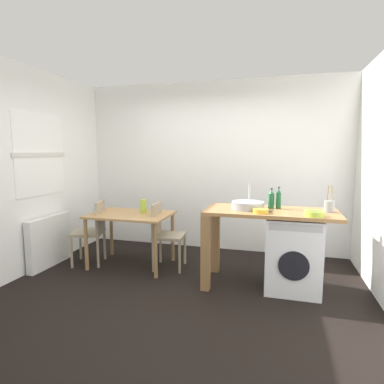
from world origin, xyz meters
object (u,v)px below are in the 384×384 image
Objects in this scene: utensil_crock at (329,206)px; vase at (143,206)px; chair_opposite at (164,231)px; colander at (314,213)px; bottle_tall_green at (271,199)px; mixing_bowl at (261,211)px; chair_person_seat at (93,229)px; washing_machine at (293,253)px; bottle_squat_brown at (279,199)px; dining_table at (131,220)px.

utensil_crock is 1.56× the size of vase.
chair_opposite is 4.50× the size of colander.
mixing_bowl is at bearing -107.37° from bottle_tall_green.
chair_person_seat is 2.70m from washing_machine.
utensil_crock reaches higher than chair_opposite.
washing_machine is 4.48× the size of vase.
utensil_crock is 2.38m from vase.
chair_opposite is 0.47m from vase.
chair_person_seat is 3.44× the size of bottle_squat_brown.
washing_machine is at bearing -109.29° from chair_person_seat.
utensil_crock is at bearing 78.84° from chair_opposite.
utensil_crock reaches higher than dining_table.
chair_opposite is 3.44× the size of bottle_squat_brown.
colander reaches higher than mixing_bowl.
bottle_tall_green is 0.36m from mixing_bowl.
bottle_tall_green is (2.43, 0.00, 0.52)m from chair_person_seat.
bottle_squat_brown reaches higher than chair_opposite.
colander is (0.45, -0.35, -0.08)m from bottle_tall_green.
dining_table is 1.93m from bottle_tall_green.
dining_table is at bearing 167.23° from mixing_bowl.
bottle_squat_brown is (-0.18, 0.13, 0.61)m from washing_machine.
chair_opposite reaches higher than dining_table.
colander is (2.33, -0.42, 0.31)m from dining_table.
mixing_bowl reaches higher than washing_machine.
dining_table is at bearing 177.82° from bottle_squat_brown.
colander is at bearing -37.88° from bottle_tall_green.
vase is (-1.74, 0.17, -0.19)m from bottle_tall_green.
vase is at bearing 173.87° from utensil_crock.
chair_opposite is 1.59m from bottle_squat_brown.
mixing_bowl is 0.89× the size of vase.
dining_table is 1.22× the size of chair_opposite.
dining_table is at bearing -98.42° from chair_person_seat.
colander reaches higher than washing_machine.
vase is at bearing -105.62° from chair_opposite.
colander reaches higher than chair_opposite.
bottle_squat_brown is 1.84m from vase.
chair_opposite is at bearing 165.91° from colander.
utensil_crock is at bearing 8.10° from washing_machine.
dining_table is 0.57m from chair_person_seat.
vase is at bearing 171.28° from washing_machine.
utensil_crock is at bearing -3.50° from dining_table.
utensil_crock is at bearing -7.19° from bottle_tall_green.
bottle_tall_green is 0.57m from colander.
vase is (0.70, 0.18, 0.33)m from chair_person_seat.
bottle_squat_brown is at bearing -0.33° from bottle_tall_green.
washing_machine is 2.06m from vase.
bottle_squat_brown reaches higher than vase.
bottle_tall_green is at bearing 153.28° from washing_machine.
colander reaches higher than chair_person_seat.
bottle_tall_green is (1.41, -0.12, 0.52)m from chair_opposite.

